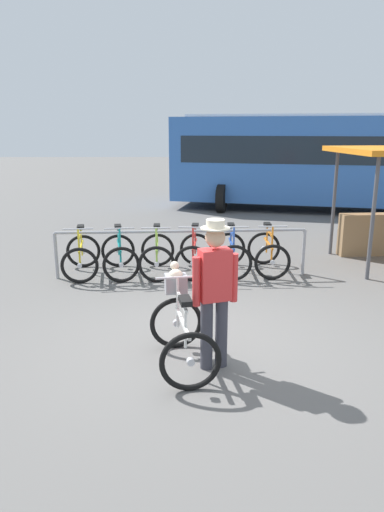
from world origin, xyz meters
TOP-DOWN VIEW (x-y plane):
  - ground_plane at (0.00, 0.00)m, footprint 80.00×80.00m
  - bike_rack_rail at (-0.28, 2.85)m, footprint 4.60×0.30m
  - racked_bike_yellow at (-2.14, 2.93)m, footprint 0.81×1.20m
  - racked_bike_teal at (-1.44, 2.97)m, footprint 0.86×1.21m
  - racked_bike_lime at (-0.74, 3.01)m, footprint 0.70×1.12m
  - racked_bike_red at (-0.04, 3.05)m, footprint 0.75×1.15m
  - racked_bike_blue at (0.65, 3.08)m, footprint 0.66×1.12m
  - racked_bike_orange at (1.35, 3.12)m, footprint 0.66×1.09m
  - featured_bicycle at (-0.25, -0.49)m, footprint 0.83×1.25m
  - person_with_featured_bike at (0.12, -0.60)m, footprint 0.51×0.32m
  - bus_distant at (4.39, 10.18)m, footprint 10.31×4.92m

SIDE VIEW (x-z plane):
  - ground_plane at x=0.00m, z-range 0.00..0.00m
  - racked_bike_lime at x=-0.74m, z-range -0.12..0.85m
  - racked_bike_yellow at x=-2.14m, z-range -0.12..0.86m
  - racked_bike_teal at x=-1.44m, z-range -0.12..0.86m
  - racked_bike_blue at x=0.65m, z-range -0.12..0.86m
  - racked_bike_orange at x=1.35m, z-range -0.12..0.85m
  - racked_bike_red at x=-0.04m, z-range -0.12..0.86m
  - featured_bicycle at x=-0.25m, z-range -0.06..1.03m
  - bike_rack_rail at x=-0.28m, z-range 0.26..1.14m
  - person_with_featured_bike at x=0.12m, z-range 0.09..1.81m
  - bus_distant at x=4.39m, z-range 0.20..3.28m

